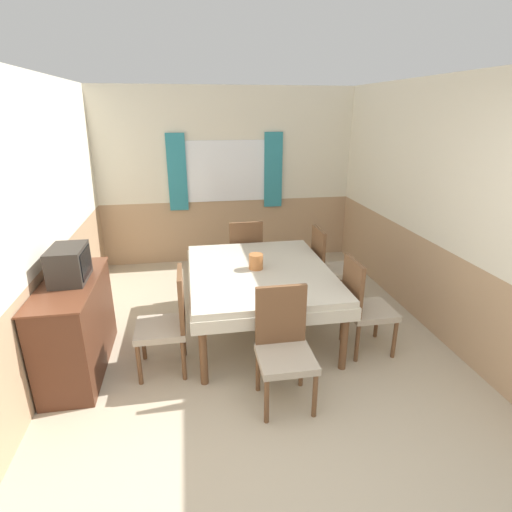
% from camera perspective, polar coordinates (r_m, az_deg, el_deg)
% --- Properties ---
extents(ground_plane, '(16.00, 16.00, 0.00)m').
position_cam_1_polar(ground_plane, '(2.92, 7.06, -31.27)').
color(ground_plane, tan).
extents(wall_back, '(4.23, 0.10, 2.60)m').
position_cam_1_polar(wall_back, '(6.18, -4.10, 11.16)').
color(wall_back, silver).
rests_on(wall_back, ground_plane).
extents(wall_left, '(0.05, 4.73, 2.60)m').
position_cam_1_polar(wall_left, '(4.22, -27.93, 4.50)').
color(wall_left, silver).
rests_on(wall_left, ground_plane).
extents(wall_right, '(0.05, 4.73, 2.60)m').
position_cam_1_polar(wall_right, '(4.74, 23.11, 6.76)').
color(wall_right, silver).
rests_on(wall_right, ground_plane).
extents(dining_table, '(1.46, 1.78, 0.72)m').
position_cam_1_polar(dining_table, '(4.16, 0.54, -3.19)').
color(dining_table, beige).
rests_on(dining_table, ground_plane).
extents(chair_head_near, '(0.44, 0.44, 0.96)m').
position_cam_1_polar(chair_head_near, '(3.28, 4.00, -12.49)').
color(chair_head_near, brown).
rests_on(chair_head_near, ground_plane).
extents(chair_head_window, '(0.44, 0.44, 0.96)m').
position_cam_1_polar(chair_head_window, '(5.20, -1.60, 0.33)').
color(chair_head_window, brown).
rests_on(chair_head_window, ground_plane).
extents(chair_left_near, '(0.44, 0.44, 0.96)m').
position_cam_1_polar(chair_left_near, '(3.69, -12.40, -8.90)').
color(chair_left_near, brown).
rests_on(chair_left_near, ground_plane).
extents(chair_right_near, '(0.44, 0.44, 0.96)m').
position_cam_1_polar(chair_right_near, '(4.02, 15.06, -6.61)').
color(chair_right_near, brown).
rests_on(chair_right_near, ground_plane).
extents(chair_right_far, '(0.44, 0.44, 0.96)m').
position_cam_1_polar(chair_right_far, '(4.90, 10.13, -1.25)').
color(chair_right_far, brown).
rests_on(chair_right_far, ground_plane).
extents(sideboard, '(0.46, 1.21, 0.87)m').
position_cam_1_polar(sideboard, '(4.00, -24.31, -9.01)').
color(sideboard, '#4C2819').
rests_on(sideboard, ground_plane).
extents(tv, '(0.29, 0.42, 0.30)m').
position_cam_1_polar(tv, '(3.79, -25.16, -1.06)').
color(tv, '#2D2823').
rests_on(tv, sideboard).
extents(vase, '(0.15, 0.15, 0.16)m').
position_cam_1_polar(vase, '(4.11, -0.01, -0.79)').
color(vase, '#B26B38').
rests_on(vase, dining_table).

